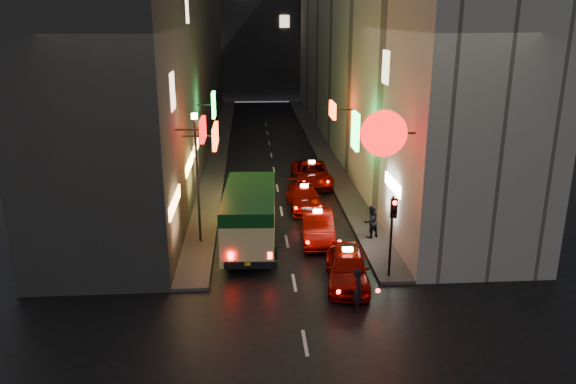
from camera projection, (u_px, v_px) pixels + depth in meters
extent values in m
cube|color=#33312E|center=(168.00, 37.00, 44.32)|extent=(6.00, 52.00, 18.00)
cube|color=#F20A0A|center=(203.00, 129.00, 24.91)|extent=(0.18, 1.72, 0.97)
cube|color=#F9370C|center=(215.00, 136.00, 27.55)|extent=(0.18, 2.50, 1.02)
cube|color=#30F152|center=(214.00, 105.00, 35.59)|extent=(0.18, 1.40, 1.60)
cube|color=#FFA959|center=(175.00, 202.00, 23.94)|extent=(0.10, 3.51, 0.55)
cube|color=yellow|center=(189.00, 164.00, 30.09)|extent=(0.10, 3.59, 0.55)
cube|color=#FFA959|center=(196.00, 147.00, 33.98)|extent=(0.10, 3.09, 0.55)
cube|color=#FFE5B2|center=(172.00, 91.00, 24.03)|extent=(0.06, 1.30, 1.60)
cube|color=#FFE5B2|center=(187.00, 8.00, 30.60)|extent=(0.06, 1.30, 1.60)
cube|color=#A6A398|center=(367.00, 37.00, 45.40)|extent=(6.00, 52.00, 18.00)
cylinder|color=#F20A0A|center=(384.00, 133.00, 22.66)|extent=(1.90, 0.18, 1.90)
cube|color=#30F152|center=(355.00, 131.00, 29.82)|extent=(0.18, 1.48, 1.97)
cube|color=#F9370C|center=(333.00, 110.00, 36.13)|extent=(0.18, 1.97, 1.01)
cube|color=white|center=(393.00, 185.00, 26.41)|extent=(0.10, 2.72, 0.55)
cube|color=#FFE5B2|center=(386.00, 67.00, 27.35)|extent=(0.06, 1.30, 1.60)
cube|color=#2E2F33|center=(260.00, 13.00, 74.73)|extent=(30.00, 10.00, 22.00)
cube|color=#43413E|center=(220.00, 147.00, 47.24)|extent=(1.50, 52.00, 0.15)
cube|color=#43413E|center=(320.00, 145.00, 47.81)|extent=(1.50, 52.00, 0.15)
cube|color=#EDE094|center=(250.00, 216.00, 26.36)|extent=(2.62, 6.67, 2.41)
cube|color=#0D4116|center=(249.00, 197.00, 26.08)|extent=(2.65, 6.69, 0.60)
cube|color=black|center=(250.00, 209.00, 26.60)|extent=(2.52, 4.05, 0.55)
cube|color=black|center=(251.00, 265.00, 23.60)|extent=(2.26, 0.29, 0.33)
cube|color=#FF0A05|center=(231.00, 256.00, 23.34)|extent=(0.20, 0.06, 0.31)
cube|color=#FF0A05|center=(270.00, 255.00, 23.45)|extent=(0.20, 0.06, 0.31)
cylinder|color=black|center=(230.00, 224.00, 28.65)|extent=(0.24, 0.83, 0.83)
cylinder|color=black|center=(274.00, 257.00, 24.79)|extent=(0.24, 0.83, 0.83)
imported|color=#7F0600|center=(347.00, 265.00, 23.00)|extent=(2.71, 5.45, 1.67)
cube|color=white|center=(348.00, 244.00, 22.72)|extent=(0.44, 0.23, 0.16)
sphere|color=#FF0A05|center=(339.00, 292.00, 20.68)|extent=(0.16, 0.16, 0.16)
sphere|color=#FF0A05|center=(378.00, 291.00, 20.77)|extent=(0.16, 0.16, 0.16)
imported|color=#7F0600|center=(317.00, 224.00, 27.53)|extent=(2.40, 5.27, 1.64)
cube|color=white|center=(318.00, 207.00, 27.26)|extent=(0.43, 0.20, 0.16)
sphere|color=#FF0A05|center=(308.00, 242.00, 25.24)|extent=(0.16, 0.16, 0.16)
sphere|color=#FF0A05|center=(340.00, 242.00, 25.34)|extent=(0.16, 0.16, 0.16)
imported|color=#7F0600|center=(304.00, 196.00, 32.11)|extent=(2.13, 4.76, 1.49)
cube|color=white|center=(304.00, 182.00, 31.86)|extent=(0.43, 0.20, 0.16)
sphere|color=#FF0A05|center=(296.00, 208.00, 30.03)|extent=(0.16, 0.16, 0.16)
sphere|color=#FF0A05|center=(320.00, 207.00, 30.12)|extent=(0.16, 0.16, 0.16)
imported|color=#7F0600|center=(312.00, 172.00, 36.71)|extent=(2.22, 5.30, 1.68)
cube|color=white|center=(312.00, 158.00, 36.44)|extent=(0.42, 0.19, 0.16)
sphere|color=#FF0A05|center=(304.00, 182.00, 34.38)|extent=(0.16, 0.16, 0.16)
sphere|color=#FF0A05|center=(328.00, 182.00, 34.48)|extent=(0.16, 0.16, 0.16)
imported|color=black|center=(358.00, 287.00, 20.83)|extent=(0.45, 0.66, 1.92)
imported|color=black|center=(371.00, 220.00, 27.42)|extent=(0.82, 0.71, 1.85)
cylinder|color=black|center=(391.00, 237.00, 23.07)|extent=(0.10, 0.10, 3.50)
cube|color=black|center=(394.00, 208.00, 22.51)|extent=(0.26, 0.18, 0.80)
sphere|color=#FF0A05|center=(395.00, 203.00, 22.33)|extent=(0.18, 0.18, 0.18)
sphere|color=black|center=(395.00, 209.00, 22.41)|extent=(0.17, 0.17, 0.17)
sphere|color=black|center=(394.00, 216.00, 22.49)|extent=(0.17, 0.17, 0.17)
cylinder|color=black|center=(198.00, 182.00, 26.34)|extent=(0.12, 0.12, 6.00)
cylinder|color=#FFE5BF|center=(194.00, 116.00, 25.41)|extent=(0.28, 0.28, 0.25)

